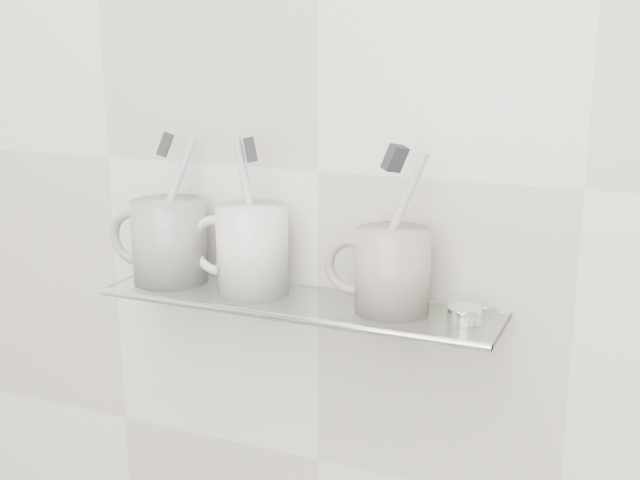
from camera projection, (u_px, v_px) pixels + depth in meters
The scene contains 18 objects.
wall_back at pixel (318, 171), 1.00m from camera, with size 2.50×2.50×0.00m, color silver.
shelf_glass at pixel (298, 303), 0.98m from camera, with size 0.50×0.12×0.01m, color silver.
shelf_rail at pixel (278, 317), 0.93m from camera, with size 0.01×0.01×0.50m, color silver.
bracket_left at pixel (174, 281), 1.11m from camera, with size 0.02×0.02×0.03m, color silver.
bracket_right at pixel (475, 322), 0.95m from camera, with size 0.02×0.02×0.03m, color silver.
mug_left at pixel (170, 241), 1.05m from camera, with size 0.10×0.10×0.11m, color white.
mug_left_handle at pixel (135, 237), 1.07m from camera, with size 0.08×0.08×0.01m, color white.
toothbrush_left at pixel (168, 206), 1.03m from camera, with size 0.01×0.01×0.19m, color silver.
bristles_left at pixel (165, 145), 1.02m from camera, with size 0.01×0.02×0.03m, color #272A2D.
mug_center at pixel (252, 250), 1.00m from camera, with size 0.09×0.09×0.11m, color white.
mug_center_handle at pixel (217, 246), 1.02m from camera, with size 0.08×0.08×0.01m, color white.
toothbrush_center at pixel (252, 214), 0.99m from camera, with size 0.01×0.01×0.19m, color silver.
bristles_center at pixel (250, 150), 0.97m from camera, with size 0.01×0.02×0.03m, color #272A2D.
mug_right at pixel (392, 271), 0.93m from camera, with size 0.09×0.09×0.10m, color silver.
mug_right_handle at pixel (352, 266), 0.95m from camera, with size 0.07×0.07×0.01m, color silver.
toothbrush_right at pixel (393, 227), 0.92m from camera, with size 0.01×0.01×0.19m, color #BABAA8.
bristles_right at pixel (395, 158), 0.90m from camera, with size 0.01×0.02×0.03m, color #272A2D.
chrome_cap at pixel (465, 314), 0.91m from camera, with size 0.04×0.04×0.02m, color silver.
Camera 1 is at (0.39, 0.19, 1.41)m, focal length 45.00 mm.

